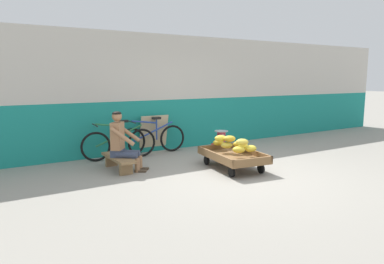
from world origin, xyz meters
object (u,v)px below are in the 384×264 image
at_px(bicycle_far_left, 153,139).
at_px(sign_board, 154,134).
at_px(shopping_bag, 239,155).
at_px(weighing_scale, 221,137).
at_px(banana_cart, 233,157).
at_px(plastic_crate, 221,150).
at_px(bicycle_near_left, 119,143).
at_px(low_bench, 118,160).
at_px(vendor_seated, 122,141).

relative_size(bicycle_far_left, sign_board, 1.88).
xyz_separation_m(bicycle_far_left, shopping_bag, (1.27, -1.63, -0.23)).
bearing_deg(weighing_scale, banana_cart, -114.30).
xyz_separation_m(banana_cart, plastic_crate, (0.45, 0.99, -0.09)).
relative_size(banana_cart, sign_board, 1.74).
bearing_deg(shopping_bag, sign_board, 122.44).
bearing_deg(banana_cart, plastic_crate, 65.73).
height_order(bicycle_far_left, sign_board, sign_board).
xyz_separation_m(bicycle_far_left, sign_board, (0.11, 0.18, 0.09)).
relative_size(bicycle_near_left, shopping_bag, 6.91).
height_order(low_bench, weighing_scale, weighing_scale).
bearing_deg(banana_cart, low_bench, 151.13).
distance_m(low_bench, plastic_crate, 2.39).
bearing_deg(sign_board, banana_cart, -75.01).
xyz_separation_m(weighing_scale, bicycle_near_left, (-2.03, 0.97, -0.10)).
distance_m(weighing_scale, bicycle_near_left, 2.26).
height_order(plastic_crate, shopping_bag, plastic_crate).
height_order(vendor_seated, sign_board, vendor_seated).
relative_size(low_bench, plastic_crate, 3.06).
relative_size(banana_cart, plastic_crate, 4.27).
bearing_deg(banana_cart, sign_board, 104.99).
bearing_deg(vendor_seated, shopping_bag, -12.84).
xyz_separation_m(banana_cart, weighing_scale, (0.45, 0.99, 0.21)).
xyz_separation_m(low_bench, shopping_bag, (2.48, -0.60, -0.08)).
distance_m(low_bench, bicycle_near_left, 0.97).
bearing_deg(bicycle_far_left, shopping_bag, -52.22).
bearing_deg(plastic_crate, bicycle_far_left, 136.61).
distance_m(banana_cart, vendor_seated, 2.15).
bearing_deg(weighing_scale, sign_board, 129.38).
height_order(low_bench, bicycle_far_left, bicycle_far_left).
relative_size(low_bench, bicycle_far_left, 0.66).
height_order(vendor_seated, shopping_bag, vendor_seated).
bearing_deg(vendor_seated, weighing_scale, -0.61).
height_order(weighing_scale, bicycle_far_left, bicycle_far_left).
height_order(banana_cart, plastic_crate, banana_cart).
distance_m(low_bench, sign_board, 1.81).
bearing_deg(plastic_crate, weighing_scale, -90.00).
xyz_separation_m(plastic_crate, shopping_bag, (0.10, -0.53, -0.03)).
relative_size(vendor_seated, shopping_bag, 4.75).
relative_size(plastic_crate, weighing_scale, 1.20).
height_order(plastic_crate, sign_board, sign_board).
distance_m(vendor_seated, shopping_bag, 2.52).
xyz_separation_m(low_bench, bicycle_far_left, (1.22, 1.03, 0.15)).
relative_size(banana_cart, low_bench, 1.39).
bearing_deg(shopping_bag, weighing_scale, 100.28).
relative_size(banana_cart, vendor_seated, 1.35).
distance_m(bicycle_near_left, sign_board, 1.03).
bearing_deg(bicycle_far_left, bicycle_near_left, -171.08).
height_order(bicycle_far_left, shopping_bag, bicycle_far_left).
distance_m(banana_cart, low_bench, 2.22).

